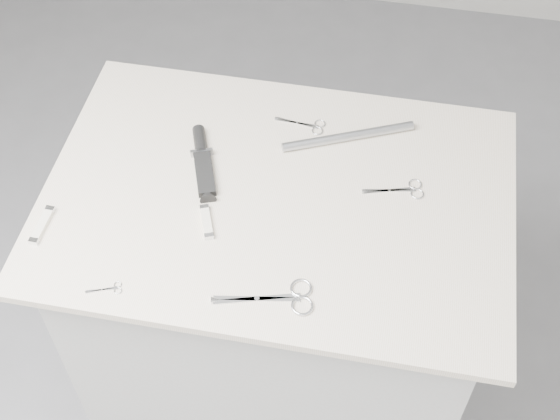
% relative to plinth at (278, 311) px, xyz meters
% --- Properties ---
extents(ground, '(4.00, 4.00, 0.01)m').
position_rel_plinth_xyz_m(ground, '(0.00, 0.00, -0.46)').
color(ground, gray).
rests_on(ground, ground).
extents(plinth, '(0.90, 0.60, 0.90)m').
position_rel_plinth_xyz_m(plinth, '(0.00, 0.00, 0.00)').
color(plinth, '#B8B8B6').
rests_on(plinth, ground).
extents(display_board, '(1.00, 0.70, 0.02)m').
position_rel_plinth_xyz_m(display_board, '(0.00, 0.00, 0.46)').
color(display_board, beige).
rests_on(display_board, plinth).
extents(large_shears, '(0.20, 0.09, 0.01)m').
position_rel_plinth_xyz_m(large_shears, '(0.06, -0.25, 0.47)').
color(large_shears, silver).
rests_on(large_shears, display_board).
extents(embroidery_scissors_a, '(0.13, 0.06, 0.00)m').
position_rel_plinth_xyz_m(embroidery_scissors_a, '(0.27, 0.06, 0.47)').
color(embroidery_scissors_a, silver).
rests_on(embroidery_scissors_a, display_board).
extents(embroidery_scissors_b, '(0.12, 0.05, 0.00)m').
position_rel_plinth_xyz_m(embroidery_scissors_b, '(0.03, 0.22, 0.47)').
color(embroidery_scissors_b, silver).
rests_on(embroidery_scissors_b, display_board).
extents(tiny_scissors, '(0.07, 0.04, 0.00)m').
position_rel_plinth_xyz_m(tiny_scissors, '(-0.28, -0.29, 0.47)').
color(tiny_scissors, silver).
rests_on(tiny_scissors, display_board).
extents(sheathed_knife, '(0.10, 0.20, 0.03)m').
position_rel_plinth_xyz_m(sheathed_knife, '(-0.18, 0.07, 0.48)').
color(sheathed_knife, black).
rests_on(sheathed_knife, display_board).
extents(pocket_knife_a, '(0.02, 0.10, 0.01)m').
position_rel_plinth_xyz_m(pocket_knife_a, '(-0.46, -0.17, 0.48)').
color(pocket_knife_a, white).
rests_on(pocket_knife_a, display_board).
extents(pocket_knife_b, '(0.05, 0.09, 0.01)m').
position_rel_plinth_xyz_m(pocket_knife_b, '(-0.13, -0.10, 0.48)').
color(pocket_knife_b, white).
rests_on(pocket_knife_b, display_board).
extents(metal_rail, '(0.29, 0.14, 0.02)m').
position_rel_plinth_xyz_m(metal_rail, '(0.13, 0.19, 0.48)').
color(metal_rail, '#9A9DA3').
rests_on(metal_rail, display_board).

